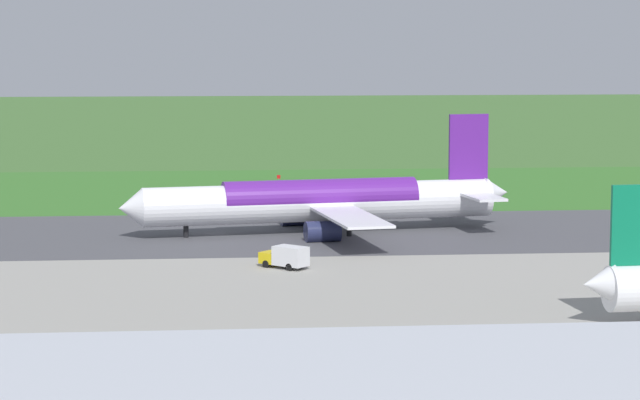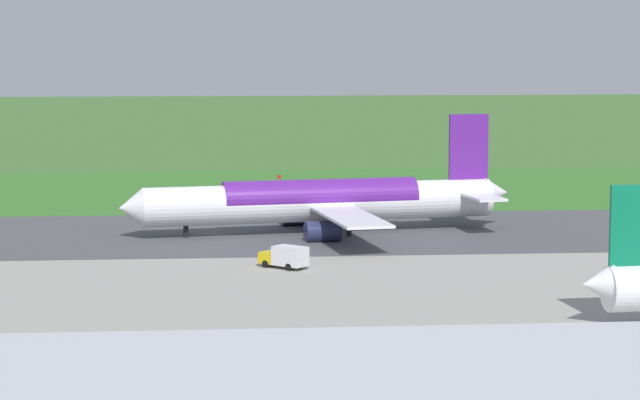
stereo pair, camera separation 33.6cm
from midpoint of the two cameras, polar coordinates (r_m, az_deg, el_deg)
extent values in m
plane|color=#3D662D|center=(178.79, -4.43, -1.48)|extent=(800.00, 800.00, 0.00)
cube|color=#47474C|center=(178.78, -4.43, -1.47)|extent=(600.00, 38.90, 0.06)
cube|color=gray|center=(129.41, -4.23, -4.79)|extent=(440.00, 110.00, 0.05)
cube|color=#346B27|center=(222.04, -4.52, 0.21)|extent=(600.00, 80.00, 0.04)
cylinder|color=white|center=(178.86, 0.05, -0.10)|extent=(48.23, 12.43, 5.20)
cone|color=white|center=(174.64, -8.10, -0.34)|extent=(3.72, 5.34, 4.94)
cone|color=white|center=(186.31, 7.61, 0.32)|extent=(4.13, 4.90, 4.42)
cube|color=#591E8C|center=(184.22, 6.45, 2.29)|extent=(5.61, 1.34, 9.00)
cube|color=white|center=(179.74, 7.03, 0.14)|extent=(5.32, 9.50, 0.36)
cube|color=white|center=(190.00, 5.86, 0.54)|extent=(5.32, 9.50, 0.36)
cube|color=white|center=(168.58, 1.27, -0.68)|extent=(9.27, 22.66, 0.35)
cube|color=white|center=(189.75, -0.44, 0.20)|extent=(9.27, 22.66, 0.35)
cylinder|color=#23284C|center=(171.68, 0.16, -1.37)|extent=(4.87, 3.45, 2.80)
cylinder|color=#23284C|center=(186.13, -0.94, -0.71)|extent=(4.87, 3.45, 2.80)
cylinder|color=black|center=(175.81, -5.73, -1.08)|extent=(0.70, 0.70, 3.42)
cylinder|color=black|center=(176.08, 1.31, -1.03)|extent=(0.70, 0.70, 3.42)
cylinder|color=black|center=(183.75, 0.67, -0.68)|extent=(0.70, 0.70, 3.42)
cylinder|color=#591E8C|center=(178.79, 0.05, 0.07)|extent=(26.89, 9.17, 5.23)
cone|color=white|center=(124.36, 11.91, -3.56)|extent=(3.19, 3.89, 3.67)
cube|color=#0C724C|center=(124.76, 13.42, -1.06)|extent=(4.66, 0.79, 7.47)
cube|color=gold|center=(153.44, -2.05, -2.48)|extent=(3.11, 3.11, 1.30)
cube|color=silver|center=(151.65, -1.23, -2.42)|extent=(4.37, 4.25, 2.20)
cylinder|color=black|center=(152.79, -2.29, -2.77)|extent=(0.87, 0.82, 0.90)
cylinder|color=black|center=(154.32, -1.82, -2.67)|extent=(0.87, 0.82, 0.90)
cylinder|color=black|center=(150.70, -1.28, -2.91)|extent=(0.87, 0.82, 0.90)
cylinder|color=black|center=(152.25, -0.82, -2.80)|extent=(0.87, 0.82, 0.90)
cylinder|color=slate|center=(225.38, -1.72, 0.63)|extent=(0.10, 0.10, 2.34)
cube|color=red|center=(225.24, -1.72, 1.00)|extent=(0.60, 0.04, 0.60)
cone|color=orange|center=(225.42, -2.91, 0.40)|extent=(0.40, 0.40, 0.55)
camera|label=1|loc=(0.17, -89.95, 0.01)|focal=74.46mm
camera|label=2|loc=(0.17, 90.05, -0.01)|focal=74.46mm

